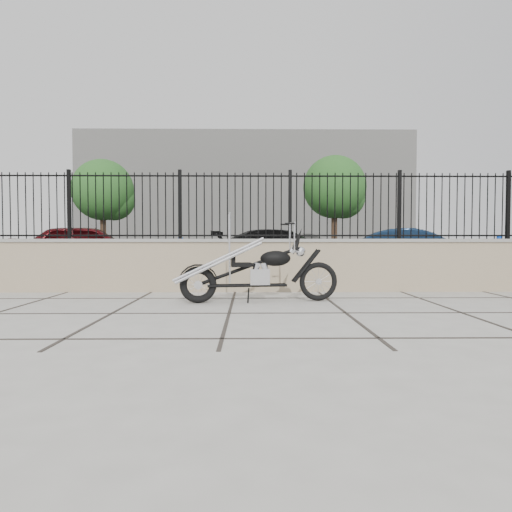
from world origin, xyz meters
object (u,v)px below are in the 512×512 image
object	(u,v)px
car_red	(89,248)
car_blue	(415,251)
chopper_motorcycle	(256,257)
car_black	(284,250)

from	to	relation	value
car_red	car_blue	xyz separation A→B (m)	(9.37, -0.59, -0.07)
chopper_motorcycle	car_blue	world-z (taller)	chopper_motorcycle
chopper_motorcycle	car_blue	size ratio (longest dim) A/B	0.60
car_red	car_blue	world-z (taller)	car_red
car_black	chopper_motorcycle	bearing A→B (deg)	171.69
chopper_motorcycle	car_black	xyz separation A→B (m)	(0.93, 6.87, -0.06)
chopper_motorcycle	car_black	distance (m)	6.94
car_red	car_black	distance (m)	5.74
chopper_motorcycle	car_blue	xyz separation A→B (m)	(4.57, 5.91, -0.06)
chopper_motorcycle	car_red	size ratio (longest dim) A/B	0.56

